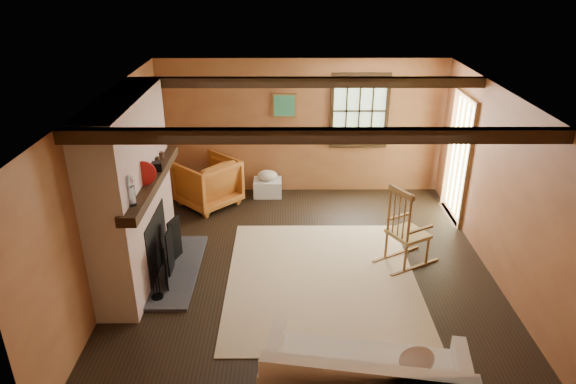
{
  "coord_description": "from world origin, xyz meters",
  "views": [
    {
      "loc": [
        -0.28,
        -5.95,
        3.87
      ],
      "look_at": [
        -0.25,
        0.4,
        1.01
      ],
      "focal_mm": 32.0,
      "sensor_mm": 36.0,
      "label": 1
    }
  ],
  "objects_px": {
    "rocking_chair": "(406,232)",
    "armchair": "(207,182)",
    "fireplace": "(134,198)",
    "laundry_basket": "(268,188)"
  },
  "relations": [
    {
      "from": "rocking_chair",
      "to": "armchair",
      "type": "xyz_separation_m",
      "value": [
        -2.99,
        1.9,
        -0.08
      ]
    },
    {
      "from": "rocking_chair",
      "to": "fireplace",
      "type": "bearing_deg",
      "value": 64.11
    },
    {
      "from": "fireplace",
      "to": "rocking_chair",
      "type": "height_order",
      "value": "fireplace"
    },
    {
      "from": "rocking_chair",
      "to": "laundry_basket",
      "type": "height_order",
      "value": "rocking_chair"
    },
    {
      "from": "laundry_basket",
      "to": "armchair",
      "type": "xyz_separation_m",
      "value": [
        -1.02,
        -0.38,
        0.27
      ]
    },
    {
      "from": "laundry_basket",
      "to": "rocking_chair",
      "type": "bearing_deg",
      "value": -49.14
    },
    {
      "from": "fireplace",
      "to": "laundry_basket",
      "type": "bearing_deg",
      "value": 57.06
    },
    {
      "from": "fireplace",
      "to": "laundry_basket",
      "type": "xyz_separation_m",
      "value": [
        1.62,
        2.5,
        -0.95
      ]
    },
    {
      "from": "laundry_basket",
      "to": "armchair",
      "type": "height_order",
      "value": "armchair"
    },
    {
      "from": "fireplace",
      "to": "armchair",
      "type": "distance_m",
      "value": 2.31
    }
  ]
}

